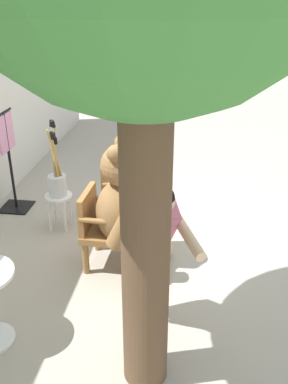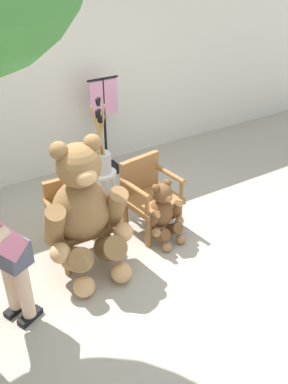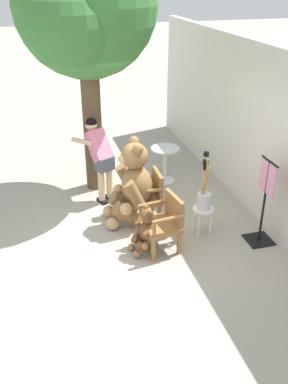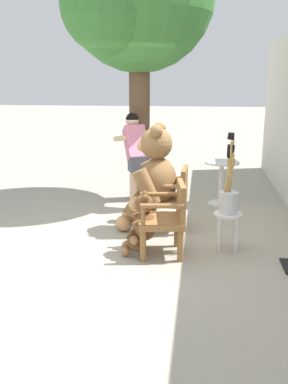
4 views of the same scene
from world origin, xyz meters
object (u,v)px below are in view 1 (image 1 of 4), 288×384
(wooden_chair_left, at_px, (104,226))
(clothing_display_stand, at_px, (10,160))
(teddy_bear_large, at_px, (127,207))
(white_stool, at_px, (59,202))
(wooden_chair_right, at_px, (119,190))
(person_visitor, at_px, (151,241))
(teddy_bear_small, at_px, (141,198))
(brush_bucket, at_px, (57,179))

(wooden_chair_left, height_order, clothing_display_stand, clothing_display_stand)
(teddy_bear_large, relative_size, white_stool, 3.14)
(wooden_chair_right, relative_size, white_stool, 1.87)
(teddy_bear_large, distance_m, person_visitor, 1.01)
(white_stool, bearing_deg, person_visitor, -139.85)
(white_stool, distance_m, clothing_display_stand, 0.97)
(person_visitor, bearing_deg, white_stool, 40.15)
(wooden_chair_left, bearing_deg, clothing_display_stand, 53.71)
(wooden_chair_right, distance_m, teddy_bear_large, 0.97)
(wooden_chair_right, height_order, clothing_display_stand, clothing_display_stand)
(teddy_bear_large, distance_m, white_stool, 1.24)
(wooden_chair_left, height_order, white_stool, wooden_chair_left)
(person_visitor, bearing_deg, clothing_display_stand, 46.35)
(wooden_chair_left, xyz_separation_m, teddy_bear_small, (0.91, -0.28, -0.10))
(white_stool, bearing_deg, teddy_bear_large, -124.50)
(teddy_bear_small, distance_m, clothing_display_stand, 1.83)
(wooden_chair_right, relative_size, teddy_bear_small, 1.16)
(wooden_chair_right, bearing_deg, clothing_display_stand, 82.02)
(person_visitor, bearing_deg, brush_bucket, 40.14)
(wooden_chair_left, relative_size, white_stool, 1.87)
(wooden_chair_left, height_order, wooden_chair_right, same)
(white_stool, bearing_deg, teddy_bear_small, -76.59)
(brush_bucket, height_order, clothing_display_stand, brush_bucket)
(wooden_chair_left, bearing_deg, white_stool, 47.15)
(teddy_bear_large, relative_size, clothing_display_stand, 1.06)
(wooden_chair_left, distance_m, clothing_display_stand, 1.88)
(brush_bucket, xyz_separation_m, clothing_display_stand, (0.44, 0.79, 0.05))
(teddy_bear_large, xyz_separation_m, white_stool, (0.67, 0.98, -0.35))
(wooden_chair_right, xyz_separation_m, white_stool, (-0.22, 0.72, -0.11))
(teddy_bear_large, bearing_deg, brush_bucket, 55.53)
(teddy_bear_small, relative_size, brush_bucket, 0.77)
(brush_bucket, bearing_deg, white_stool, 45.39)
(teddy_bear_small, relative_size, person_visitor, 0.50)
(wooden_chair_left, bearing_deg, teddy_bear_small, -17.22)
(wooden_chair_left, height_order, person_visitor, person_visitor)
(wooden_chair_right, bearing_deg, teddy_bear_small, -87.11)
(wooden_chair_right, xyz_separation_m, teddy_bear_small, (0.01, -0.28, -0.10))
(wooden_chair_left, relative_size, wooden_chair_right, 1.00)
(white_stool, xyz_separation_m, brush_bucket, (-0.00, -0.00, 0.32))
(white_stool, height_order, brush_bucket, brush_bucket)
(wooden_chair_right, height_order, person_visitor, person_visitor)
(wooden_chair_left, relative_size, teddy_bear_large, 0.60)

